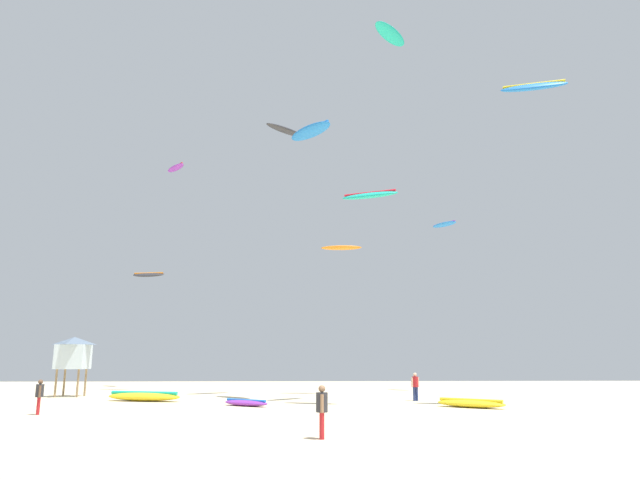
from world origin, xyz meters
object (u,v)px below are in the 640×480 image
at_px(person_left, 415,384).
at_px(kite_grounded_far, 471,403).
at_px(person_midground, 39,394).
at_px(kite_aloft_8, 341,248).
at_px(kite_grounded_near, 144,396).
at_px(person_foreground, 322,407).
at_px(kite_aloft_2, 149,275).
at_px(kite_aloft_4, 285,130).
at_px(kite_grounded_mid, 246,403).
at_px(kite_aloft_3, 310,131).
at_px(kite_aloft_0, 534,87).
at_px(kite_aloft_7, 444,224).
at_px(kite_aloft_1, 176,168).
at_px(kite_aloft_6, 390,34).
at_px(lifeguard_tower, 73,352).
at_px(kite_aloft_5, 370,195).

bearing_deg(person_left, kite_grounded_far, 174.93).
xyz_separation_m(person_midground, kite_aloft_8, (15.47, 16.43, 10.30)).
distance_m(kite_grounded_near, kite_aloft_8, 18.38).
height_order(person_foreground, kite_aloft_2, kite_aloft_2).
bearing_deg(person_foreground, kite_grounded_far, 56.75).
relative_size(kite_grounded_far, kite_aloft_4, 1.01).
height_order(person_left, kite_grounded_mid, person_left).
relative_size(kite_aloft_4, kite_aloft_8, 1.09).
relative_size(kite_aloft_2, kite_aloft_3, 0.77).
relative_size(person_foreground, kite_aloft_2, 0.54).
relative_size(kite_aloft_0, kite_aloft_7, 1.57).
relative_size(kite_aloft_1, kite_aloft_2, 1.05).
bearing_deg(person_left, kite_aloft_4, 31.45).
distance_m(kite_aloft_0, kite_aloft_3, 14.87).
xyz_separation_m(kite_aloft_2, kite_aloft_6, (19.35, -17.02, 13.89)).
relative_size(kite_grounded_near, kite_grounded_far, 1.43).
bearing_deg(kite_aloft_1, kite_grounded_mid, -68.03).
xyz_separation_m(kite_aloft_4, kite_aloft_6, (7.12, -8.29, 3.56)).
xyz_separation_m(kite_grounded_mid, kite_aloft_6, (8.89, 1.67, 23.77)).
bearing_deg(kite_aloft_7, person_left, -114.49).
height_order(person_foreground, kite_grounded_near, person_foreground).
bearing_deg(kite_grounded_far, kite_aloft_6, 133.89).
distance_m(lifeguard_tower, kite_aloft_3, 23.07).
relative_size(person_midground, kite_aloft_3, 0.40).
bearing_deg(kite_aloft_5, kite_grounded_mid, 179.05).
height_order(person_midground, kite_aloft_5, kite_aloft_5).
bearing_deg(kite_aloft_1, kite_aloft_6, -50.35).
xyz_separation_m(person_left, lifeguard_tower, (-23.38, 5.58, 2.05)).
relative_size(kite_grounded_mid, lifeguard_tower, 0.72).
bearing_deg(kite_aloft_4, person_left, -35.41).
relative_size(person_left, kite_aloft_6, 0.50).
bearing_deg(person_left, kite_aloft_6, 125.33).
bearing_deg(person_foreground, kite_aloft_8, 84.90).
xyz_separation_m(person_midground, kite_aloft_7, (25.00, 21.06, 13.39)).
xyz_separation_m(person_midground, kite_aloft_6, (18.08, 6.64, 23.02)).
bearing_deg(kite_aloft_6, lifeguard_tower, 160.42).
xyz_separation_m(person_foreground, kite_grounded_near, (-10.25, 18.59, -0.68)).
height_order(person_midground, kite_aloft_2, kite_aloft_2).
bearing_deg(kite_aloft_1, kite_grounded_far, -49.77).
height_order(person_foreground, kite_aloft_7, kite_aloft_7).
xyz_separation_m(kite_aloft_1, kite_aloft_5, (16.83, -24.28, -9.81)).
relative_size(person_foreground, kite_aloft_6, 0.48).
height_order(kite_aloft_2, kite_aloft_5, kite_aloft_5).
bearing_deg(person_foreground, kite_aloft_1, 110.07).
distance_m(kite_aloft_2, kite_aloft_3, 21.33).
distance_m(lifeguard_tower, kite_aloft_2, 11.86).
relative_size(kite_grounded_near, kite_aloft_0, 1.30).
bearing_deg(kite_grounded_mid, kite_aloft_8, 61.30).
bearing_deg(kite_aloft_5, lifeguard_tower, 154.54).
xyz_separation_m(person_left, kite_aloft_7, (5.55, 12.17, 13.31)).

